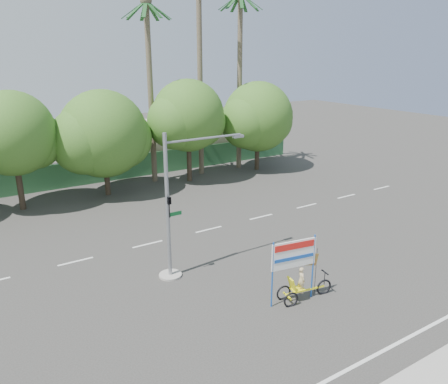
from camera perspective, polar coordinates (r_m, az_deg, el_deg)
ground at (r=19.86m, az=4.90°, el=-13.71°), size 120.00×120.00×0.00m
fence at (r=37.56m, az=-15.20°, el=2.80°), size 38.00×0.08×2.00m
building_right at (r=44.28m, az=-7.15°, el=6.59°), size 14.00×8.00×3.60m
tree_left at (r=31.98m, az=-25.99°, el=6.52°), size 6.66×5.60×8.07m
tree_center at (r=33.25m, az=-15.57°, el=7.00°), size 7.62×6.40×7.85m
tree_right at (r=35.73m, az=-4.78°, el=9.57°), size 6.90×5.80×8.36m
tree_far_right at (r=39.51m, az=4.39°, el=9.50°), size 7.38×6.20×7.94m
palm_tall at (r=37.65m, az=-3.21°, el=18.00°), size 3.73×3.79×17.45m
palm_mid at (r=39.77m, az=2.07°, el=16.48°), size 3.73×3.79×15.45m
palm_short at (r=35.70m, az=-9.71°, el=15.22°), size 3.73×3.79×14.45m
traffic_signal at (r=20.58m, az=-6.53°, el=-3.49°), size 4.72×1.10×7.00m
trike_billboard at (r=19.34m, az=9.72°, el=-10.66°), size 3.06×0.96×3.04m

